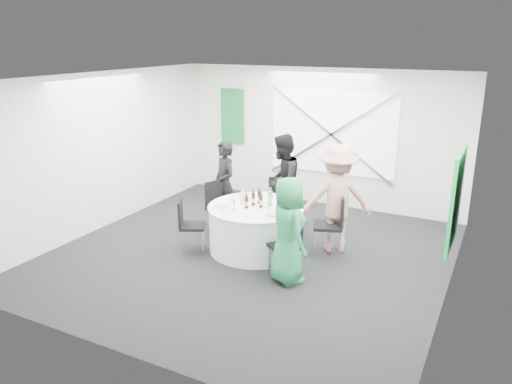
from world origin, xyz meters
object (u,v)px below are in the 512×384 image
at_px(chair_back, 277,200).
at_px(chair_front_left, 188,221).
at_px(banquet_table, 256,228).
at_px(person_man_back, 282,181).
at_px(chair_back_right, 334,220).
at_px(person_woman_pink, 337,199).
at_px(clear_water_bottle, 243,198).
at_px(chair_front_right, 287,243).
at_px(chair_back_left, 219,203).
at_px(green_water_bottle, 270,199).
at_px(person_man_back_left, 224,184).
at_px(person_woman_green, 288,230).

bearing_deg(chair_back, chair_front_left, -124.63).
bearing_deg(banquet_table, chair_back, 96.01).
relative_size(banquet_table, person_man_back, 0.90).
bearing_deg(chair_back_right, person_woman_pink, 167.12).
height_order(chair_back_right, clear_water_bottle, clear_water_bottle).
bearing_deg(chair_back_right, chair_front_right, -38.25).
relative_size(chair_back, chair_back_left, 0.98).
bearing_deg(chair_back_left, banquet_table, -90.00).
relative_size(chair_front_left, green_water_bottle, 2.89).
relative_size(chair_back_left, person_man_back_left, 0.59).
height_order(green_water_bottle, clear_water_bottle, green_water_bottle).
distance_m(banquet_table, person_man_back_left, 1.30).
bearing_deg(clear_water_bottle, chair_front_right, -30.07).
distance_m(chair_back, person_woman_green, 2.08).
bearing_deg(person_woman_green, chair_front_right, -23.76).
height_order(chair_back_left, person_woman_pink, person_woman_pink).
distance_m(chair_back_left, person_man_back_left, 0.41).
bearing_deg(person_man_back, chair_back_right, 54.89).
xyz_separation_m(chair_front_right, clear_water_bottle, (-1.06, 0.61, 0.35)).
xyz_separation_m(chair_front_right, person_man_back, (-0.90, 1.81, 0.35)).
bearing_deg(clear_water_bottle, person_woman_green, -33.53).
height_order(person_man_back, green_water_bottle, person_man_back).
xyz_separation_m(chair_back, green_water_bottle, (0.30, -0.93, 0.34)).
bearing_deg(chair_back, chair_back_left, -147.02).
relative_size(person_man_back_left, clear_water_bottle, 5.89).
bearing_deg(person_woman_green, person_woman_pink, -60.77).
height_order(banquet_table, chair_back, chair_back).
xyz_separation_m(chair_back_left, green_water_bottle, (1.13, -0.26, 0.33)).
relative_size(person_man_back_left, green_water_bottle, 5.30).
relative_size(chair_back, clear_water_bottle, 3.40).
relative_size(banquet_table, person_man_back_left, 0.97).
xyz_separation_m(banquet_table, clear_water_bottle, (-0.23, -0.01, 0.48)).
xyz_separation_m(banquet_table, person_woman_green, (0.89, -0.75, 0.39)).
xyz_separation_m(chair_back, chair_back_left, (-0.83, -0.67, 0.01)).
bearing_deg(person_woman_green, chair_back, -20.78).
xyz_separation_m(chair_front_left, person_man_back, (0.90, 1.72, 0.35)).
distance_m(chair_front_right, person_man_back_left, 2.29).
relative_size(chair_back, chair_front_left, 1.06).
xyz_separation_m(chair_front_right, person_woman_green, (0.06, -0.13, 0.26)).
relative_size(chair_back_left, person_woman_green, 0.61).
xyz_separation_m(person_woman_pink, person_woman_green, (-0.26, -1.35, -0.11)).
relative_size(banquet_table, person_woman_pink, 0.88).
height_order(chair_front_left, person_man_back, person_man_back).
relative_size(chair_back_left, chair_front_right, 1.07).
distance_m(chair_back_right, green_water_bottle, 1.07).
xyz_separation_m(chair_back, person_woman_pink, (1.26, -0.47, 0.35)).
distance_m(person_woman_pink, clear_water_bottle, 1.51).
relative_size(chair_front_left, clear_water_bottle, 3.21).
distance_m(person_woman_pink, person_woman_green, 1.38).
bearing_deg(person_woman_green, chair_front_left, 33.41).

